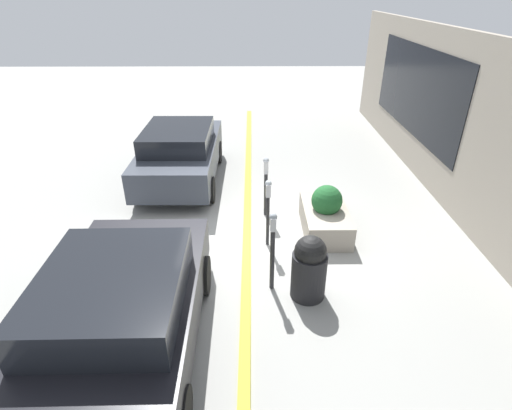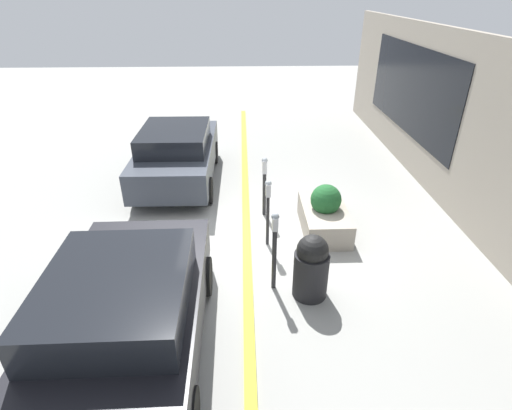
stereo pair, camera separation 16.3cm
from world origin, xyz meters
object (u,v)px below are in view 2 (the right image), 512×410
object	(u,v)px
parking_meter_middle	(264,180)
parked_car_front	(125,312)
parking_meter_nearest	(275,243)
trash_bin	(311,267)
planter_box	(324,214)
parking_meter_second	(268,202)
parked_car_middle	(177,154)

from	to	relation	value
parking_meter_middle	parked_car_front	bearing A→B (deg)	152.02
parking_meter_middle	parking_meter_nearest	bearing A→B (deg)	-179.38
trash_bin	planter_box	bearing A→B (deg)	-16.87
parking_meter_second	planter_box	world-z (taller)	parking_meter_second
parking_meter_middle	trash_bin	size ratio (longest dim) A/B	1.21
parking_meter_nearest	parked_car_front	bearing A→B (deg)	123.00
parking_meter_nearest	parking_meter_second	size ratio (longest dim) A/B	1.04
parking_meter_middle	parked_car_middle	distance (m)	2.76
parking_meter_middle	planter_box	bearing A→B (deg)	-120.18
planter_box	parked_car_middle	bearing A→B (deg)	53.12
parking_meter_second	trash_bin	xyz separation A→B (m)	(-1.47, -0.60, -0.38)
parking_meter_second	parked_car_middle	xyz separation A→B (m)	(2.95, 2.10, -0.17)
parking_meter_second	parked_car_middle	world-z (taller)	parked_car_middle
parked_car_front	parked_car_middle	size ratio (longest dim) A/B	1.01
planter_box	trash_bin	world-z (taller)	trash_bin
parking_meter_second	trash_bin	distance (m)	1.64
parking_meter_middle	trash_bin	xyz separation A→B (m)	(-2.64, -0.60, -0.28)
parking_meter_second	parking_meter_middle	distance (m)	1.18
parking_meter_nearest	planter_box	xyz separation A→B (m)	(1.76, -1.17, -0.53)
parked_car_front	trash_bin	world-z (taller)	parked_car_front
trash_bin	parked_car_front	bearing A→B (deg)	113.52
parking_meter_second	parked_car_middle	distance (m)	3.63
parking_meter_nearest	planter_box	bearing A→B (deg)	-33.48
parking_meter_nearest	parking_meter_middle	bearing A→B (deg)	0.62
parking_meter_nearest	parking_meter_middle	size ratio (longest dim) A/B	1.07
parking_meter_second	trash_bin	world-z (taller)	parking_meter_second
parking_meter_nearest	parked_car_middle	distance (m)	4.75
parked_car_front	trash_bin	xyz separation A→B (m)	(1.14, -2.61, -0.20)
planter_box	parking_meter_middle	bearing A→B (deg)	59.82
parked_car_front	trash_bin	distance (m)	2.86
parking_meter_second	parked_car_middle	bearing A→B (deg)	35.49
parked_car_front	trash_bin	size ratio (longest dim) A/B	3.51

